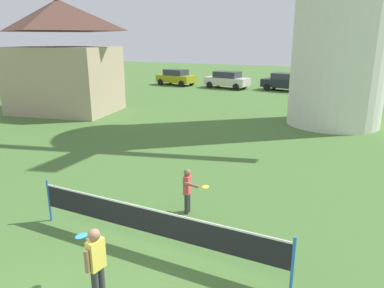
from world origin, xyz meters
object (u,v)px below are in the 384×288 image
parked_car_cream (227,80)px  player_near (96,260)px  parked_car_black (286,82)px  tennis_net (151,221)px  player_far (188,188)px  parked_car_mustard (176,77)px  chapel (63,59)px

parked_car_cream → player_near: bearing=-73.6°
player_near → parked_car_black: (-2.84, 28.49, 0.03)m
tennis_net → parked_car_cream: 27.41m
tennis_net → parked_car_black: bearing=96.1°
player_far → parked_car_black: parked_car_black is taller
parked_car_mustard → parked_car_cream: 5.49m
player_near → parked_car_mustard: bearing=116.2°
tennis_net → parked_car_cream: parked_car_cream is taller
parked_car_cream → parked_car_black: size_ratio=0.99×
player_near → chapel: chapel is taller
parked_car_cream → parked_car_black: bearing=6.7°
player_far → parked_car_mustard: (-13.64, 24.25, 0.11)m
player_near → chapel: size_ratio=0.18×
player_far → chapel: bearing=145.6°
parked_car_mustard → chapel: size_ratio=0.54×
parked_car_black → parked_car_cream: bearing=-173.3°
tennis_net → player_far: bearing=91.9°
parked_car_cream → chapel: size_ratio=0.57×
player_near → chapel: bearing=136.3°
parked_car_mustard → parked_car_black: same height
parked_car_mustard → parked_car_cream: same height
parked_car_mustard → player_far: bearing=-60.6°
player_far → parked_car_mustard: 27.82m
player_far → parked_car_cream: parked_car_cream is taller
tennis_net → chapel: size_ratio=0.80×
player_near → parked_car_cream: bearing=106.4°
player_near → player_far: bearing=90.7°
parked_car_black → parked_car_mustard: bearing=-176.7°
player_far → player_near: bearing=-89.3°
player_near → player_far: (-0.05, 3.61, -0.08)m
player_far → parked_car_black: 25.03m
tennis_net → player_far: size_ratio=4.93×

